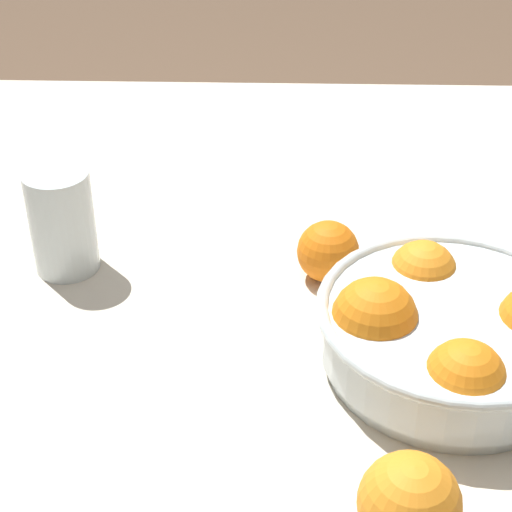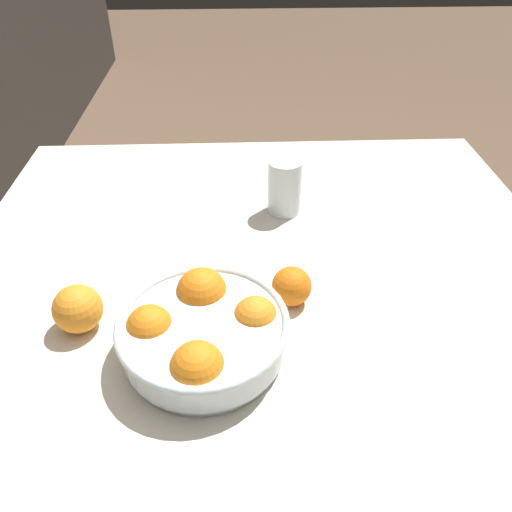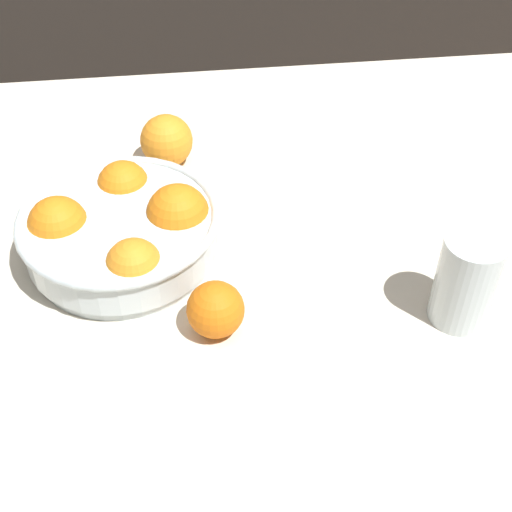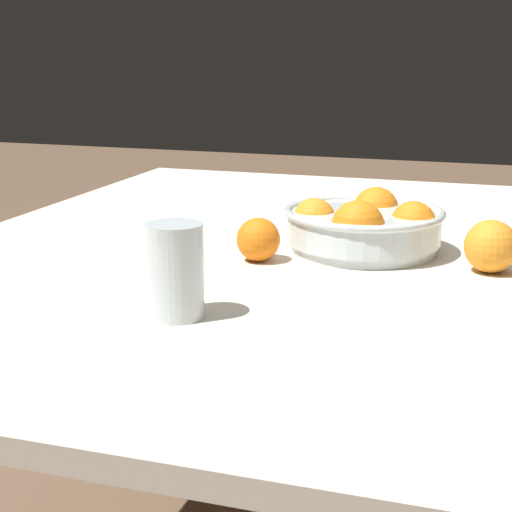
{
  "view_description": "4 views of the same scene",
  "coord_description": "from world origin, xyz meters",
  "px_view_note": "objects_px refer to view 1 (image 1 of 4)",
  "views": [
    {
      "loc": [
        0.15,
        0.75,
        1.27
      ],
      "look_at": [
        0.17,
        0.03,
        0.78
      ],
      "focal_mm": 60.0,
      "sensor_mm": 36.0,
      "label": 1
    },
    {
      "loc": [
        -0.55,
        0.05,
        1.31
      ],
      "look_at": [
        0.17,
        0.02,
        0.75
      ],
      "focal_mm": 35.0,
      "sensor_mm": 36.0,
      "label": 2
    },
    {
      "loc": [
        0.07,
        -0.61,
        1.36
      ],
      "look_at": [
        0.15,
        0.03,
        0.76
      ],
      "focal_mm": 50.0,
      "sensor_mm": 36.0,
      "label": 3
    },
    {
      "loc": [
        1.35,
        0.37,
        1.06
      ],
      "look_at": [
        0.21,
        -0.0,
        0.74
      ],
      "focal_mm": 60.0,
      "sensor_mm": 36.0,
      "label": 4
    }
  ],
  "objects_px": {
    "fruit_bowl": "(450,331)",
    "juice_glass": "(63,226)",
    "orange_loose_near_bowl": "(409,503)",
    "orange_loose_front": "(328,251)"
  },
  "relations": [
    {
      "from": "fruit_bowl",
      "to": "juice_glass",
      "type": "xyz_separation_m",
      "value": [
        0.41,
        -0.16,
        0.01
      ]
    },
    {
      "from": "orange_loose_near_bowl",
      "to": "juice_glass",
      "type": "bearing_deg",
      "value": -46.82
    },
    {
      "from": "orange_loose_front",
      "to": "juice_glass",
      "type": "bearing_deg",
      "value": -2.47
    },
    {
      "from": "juice_glass",
      "to": "orange_loose_near_bowl",
      "type": "height_order",
      "value": "juice_glass"
    },
    {
      "from": "fruit_bowl",
      "to": "orange_loose_near_bowl",
      "type": "bearing_deg",
      "value": 72.94
    },
    {
      "from": "fruit_bowl",
      "to": "orange_loose_front",
      "type": "height_order",
      "value": "fruit_bowl"
    },
    {
      "from": "juice_glass",
      "to": "orange_loose_front",
      "type": "height_order",
      "value": "juice_glass"
    },
    {
      "from": "orange_loose_near_bowl",
      "to": "orange_loose_front",
      "type": "height_order",
      "value": "orange_loose_near_bowl"
    },
    {
      "from": "fruit_bowl",
      "to": "orange_loose_front",
      "type": "relative_size",
      "value": 3.8
    },
    {
      "from": "fruit_bowl",
      "to": "orange_loose_front",
      "type": "xyz_separation_m",
      "value": [
        0.11,
        -0.15,
        -0.01
      ]
    }
  ]
}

